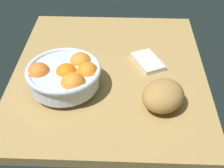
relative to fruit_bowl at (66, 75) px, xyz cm
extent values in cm
cube|color=#AD884D|center=(-10.05, 12.65, -6.80)|extent=(74.32, 63.79, 3.00)
cylinder|color=silver|center=(-0.21, -0.65, -4.47)|extent=(9.64, 9.64, 1.66)
cylinder|color=silver|center=(-0.21, -0.65, -0.86)|extent=(21.27, 21.27, 5.55)
torus|color=silver|center=(-0.21, -0.65, 1.91)|extent=(22.87, 22.87, 1.60)
sphere|color=orange|center=(-5.33, 3.94, 0.67)|extent=(7.15, 7.15, 7.15)
sphere|color=orange|center=(5.49, 3.10, 0.75)|extent=(7.64, 7.64, 7.64)
sphere|color=orange|center=(0.29, 0.36, 0.61)|extent=(6.80, 6.80, 6.80)
sphere|color=orange|center=(-0.26, 6.69, 0.65)|extent=(7.04, 7.04, 7.04)
sphere|color=orange|center=(0.65, -7.93, 0.68)|extent=(7.23, 7.23, 7.23)
ellipsoid|color=#AF7F43|center=(6.63, 28.86, -1.30)|extent=(17.52, 17.27, 7.99)
cube|color=silver|center=(-14.49, 25.69, -4.50)|extent=(14.29, 11.94, 1.60)
camera|label=1|loc=(75.40, 17.00, 59.57)|focal=51.31mm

